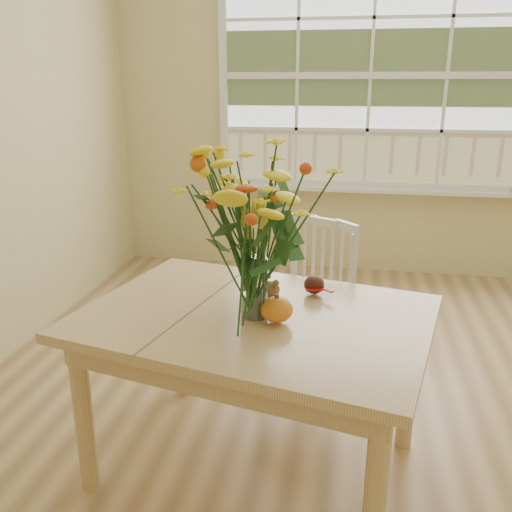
# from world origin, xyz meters

# --- Properties ---
(floor) EXTENTS (4.00, 4.50, 0.01)m
(floor) POSITION_xyz_m (0.00, 0.00, -0.01)
(floor) COLOR #987549
(floor) RESTS_ON ground
(wall_back) EXTENTS (4.00, 0.02, 2.70)m
(wall_back) POSITION_xyz_m (0.00, 2.25, 1.35)
(wall_back) COLOR beige
(wall_back) RESTS_ON floor
(window) EXTENTS (2.42, 0.12, 1.74)m
(window) POSITION_xyz_m (0.00, 2.21, 1.53)
(window) COLOR silver
(window) RESTS_ON wall_back
(dining_table) EXTENTS (1.44, 1.17, 0.68)m
(dining_table) POSITION_xyz_m (-0.43, -0.30, 0.59)
(dining_table) COLOR tan
(dining_table) RESTS_ON floor
(windsor_chair) EXTENTS (0.53, 0.52, 0.85)m
(windsor_chair) POSITION_xyz_m (-0.26, 0.38, 0.48)
(windsor_chair) COLOR white
(windsor_chair) RESTS_ON floor
(flower_vase) EXTENTS (0.47, 0.47, 0.56)m
(flower_vase) POSITION_xyz_m (-0.43, -0.32, 1.02)
(flower_vase) COLOR white
(flower_vase) RESTS_ON dining_table
(pumpkin) EXTENTS (0.12, 0.12, 0.09)m
(pumpkin) POSITION_xyz_m (-0.34, -0.37, 0.73)
(pumpkin) COLOR orange
(pumpkin) RESTS_ON dining_table
(turkey_figurine) EXTENTS (0.08, 0.06, 0.10)m
(turkey_figurine) POSITION_xyz_m (-0.40, -0.14, 0.72)
(turkey_figurine) COLOR #CCB78C
(turkey_figurine) RESTS_ON dining_table
(dark_gourd) EXTENTS (0.13, 0.10, 0.08)m
(dark_gourd) POSITION_xyz_m (-0.23, -0.07, 0.72)
(dark_gourd) COLOR #38160F
(dark_gourd) RESTS_ON dining_table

